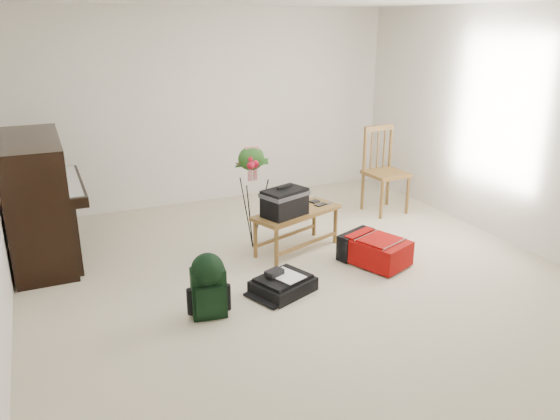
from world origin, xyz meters
name	(u,v)px	position (x,y,z in m)	size (l,w,h in m)	color
floor	(304,281)	(0.00, 0.00, 0.00)	(5.00, 5.50, 0.01)	#BBB196
wall_back	(211,107)	(0.00, 2.75, 1.25)	(5.00, 0.04, 2.50)	silver
wall_right	(520,129)	(2.50, 0.00, 1.25)	(0.04, 5.50, 2.50)	silver
piano	(39,202)	(-2.19, 1.60, 0.60)	(0.71, 1.50, 1.25)	black
bench	(286,204)	(0.12, 0.69, 0.54)	(1.06, 0.70, 0.76)	olive
dining_chair	(384,171)	(1.82, 1.40, 0.53)	(0.49, 0.49, 1.08)	olive
red_suitcase	(372,248)	(0.82, 0.11, 0.14)	(0.63, 0.77, 0.27)	#A60B07
black_duffel	(283,284)	(-0.27, -0.12, 0.08)	(0.62, 0.56, 0.21)	black
green_backpack	(208,282)	(-1.00, -0.25, 0.31)	(0.30, 0.28, 0.56)	black
flower_stand	(252,198)	(-0.15, 0.95, 0.56)	(0.40, 0.40, 1.15)	black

